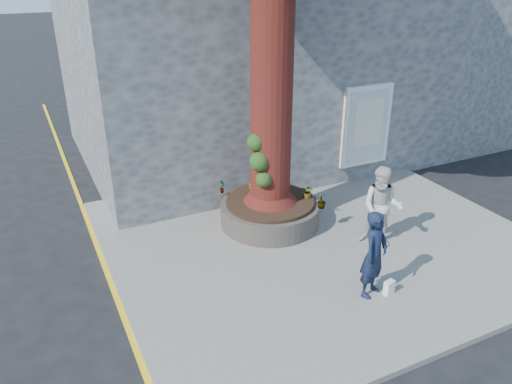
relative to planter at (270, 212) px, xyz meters
name	(u,v)px	position (x,y,z in m)	size (l,w,h in m)	color
ground	(280,280)	(-0.80, -2.00, -0.41)	(120.00, 120.00, 0.00)	black
pavement	(317,238)	(0.70, -1.00, -0.35)	(9.00, 8.00, 0.12)	slate
yellow_line	(115,293)	(-3.85, -1.00, -0.41)	(0.10, 30.00, 0.01)	yellow
stone_shop	(243,52)	(1.70, 5.20, 2.75)	(10.30, 8.30, 6.30)	#4F5255
neighbour_shop	(437,41)	(9.70, 5.20, 2.59)	(6.00, 8.00, 6.00)	#4F5255
planter	(270,212)	(0.00, 0.00, 0.00)	(2.30, 2.30, 0.60)	black
man	(374,254)	(0.43, -3.24, 0.55)	(0.62, 0.40, 1.69)	#121B32
woman	(382,207)	(1.70, -1.86, 0.60)	(0.87, 0.68, 1.79)	beige
shopping_bag	(389,288)	(0.72, -3.41, -0.15)	(0.20, 0.12, 0.28)	white
plant_a	(222,186)	(-0.85, 0.85, 0.48)	(0.18, 0.12, 0.35)	gray
plant_b	(254,191)	(-0.33, 0.18, 0.53)	(0.24, 0.23, 0.44)	gray
plant_c	(322,201)	(0.85, -0.85, 0.48)	(0.19, 0.19, 0.34)	gray
plant_d	(308,192)	(0.85, -0.28, 0.47)	(0.30, 0.26, 0.33)	gray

